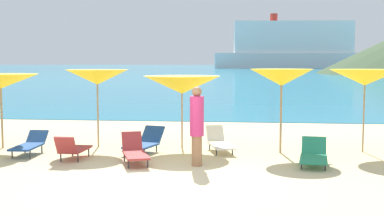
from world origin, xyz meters
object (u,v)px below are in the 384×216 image
object	(u,v)px
lounge_chair_0	(145,142)
lounge_chair_8	(314,155)
umbrella_3	(182,85)
lounge_chair_3	(30,144)
lounge_chair_6	(219,142)
lounge_chair_9	(135,151)
umbrella_2	(97,77)
cruise_ship	(293,47)
umbrella_5	(365,77)
beachgoer_0	(197,124)
umbrella_1	(1,81)
lounge_chair_5	(73,148)
umbrella_4	(282,78)

from	to	relation	value
lounge_chair_0	lounge_chair_8	distance (m)	4.59
umbrella_3	lounge_chair_3	size ratio (longest dim) A/B	1.45
lounge_chair_6	lounge_chair_9	size ratio (longest dim) A/B	1.04
lounge_chair_8	umbrella_2	bearing A→B (deg)	169.74
lounge_chair_0	lounge_chair_3	world-z (taller)	lounge_chair_0
umbrella_3	cruise_ship	bearing A→B (deg)	83.87
umbrella_5	lounge_chair_6	distance (m)	4.39
lounge_chair_3	lounge_chair_9	size ratio (longest dim) A/B	0.98
umbrella_5	beachgoer_0	world-z (taller)	umbrella_5
umbrella_3	lounge_chair_3	distance (m)	4.52
lounge_chair_3	lounge_chair_0	bearing A→B (deg)	9.40
lounge_chair_8	cruise_ship	distance (m)	191.73
lounge_chair_0	cruise_ship	size ratio (longest dim) A/B	0.02
umbrella_1	lounge_chair_0	bearing A→B (deg)	-3.41
lounge_chair_6	lounge_chair_8	bearing A→B (deg)	-50.47
umbrella_2	lounge_chair_9	bearing A→B (deg)	-53.90
lounge_chair_3	beachgoer_0	distance (m)	4.81
umbrella_2	cruise_ship	bearing A→B (deg)	83.14
umbrella_3	lounge_chair_0	size ratio (longest dim) A/B	1.48
umbrella_2	lounge_chair_8	distance (m)	6.54
umbrella_5	lounge_chair_8	bearing A→B (deg)	-129.06
lounge_chair_0	lounge_chair_5	size ratio (longest dim) A/B	1.14
umbrella_5	umbrella_2	bearing A→B (deg)	-179.85
umbrella_5	lounge_chair_0	size ratio (longest dim) A/B	1.49
lounge_chair_3	cruise_ship	xyz separation A→B (m)	(24.23, 190.23, 8.05)
umbrella_1	umbrella_5	world-z (taller)	umbrella_5
lounge_chair_0	lounge_chair_6	size ratio (longest dim) A/B	0.92
umbrella_2	cruise_ship	world-z (taller)	cruise_ship
lounge_chair_0	lounge_chair_6	bearing A→B (deg)	28.06
lounge_chair_0	beachgoer_0	world-z (taller)	beachgoer_0
umbrella_4	cruise_ship	xyz separation A→B (m)	(17.45, 189.24, 6.26)
umbrella_1	umbrella_4	size ratio (longest dim) A/B	0.94
lounge_chair_3	umbrella_4	bearing A→B (deg)	5.83
umbrella_1	umbrella_2	size ratio (longest dim) A/B	0.95
umbrella_4	lounge_chair_3	bearing A→B (deg)	-171.66
umbrella_3	lounge_chair_9	world-z (taller)	umbrella_3
umbrella_1	lounge_chair_8	size ratio (longest dim) A/B	1.38
umbrella_5	cruise_ship	world-z (taller)	cruise_ship
umbrella_2	umbrella_3	size ratio (longest dim) A/B	1.00
umbrella_1	lounge_chair_6	size ratio (longest dim) A/B	1.29
umbrella_1	beachgoer_0	xyz separation A→B (m)	(5.88, -1.89, -0.92)
umbrella_4	lounge_chair_3	xyz separation A→B (m)	(-6.78, -0.99, -1.79)
umbrella_1	umbrella_4	xyz separation A→B (m)	(8.01, 0.10, 0.13)
lounge_chair_6	beachgoer_0	distance (m)	2.23
lounge_chair_8	cruise_ship	xyz separation A→B (m)	(16.76, 190.82, 8.09)
lounge_chair_5	lounge_chair_8	distance (m)	6.03
lounge_chair_5	cruise_ship	distance (m)	192.38
umbrella_5	beachgoer_0	xyz separation A→B (m)	(-4.42, -2.37, -1.05)
umbrella_1	lounge_chair_9	world-z (taller)	umbrella_1
lounge_chair_3	umbrella_3	bearing A→B (deg)	18.05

